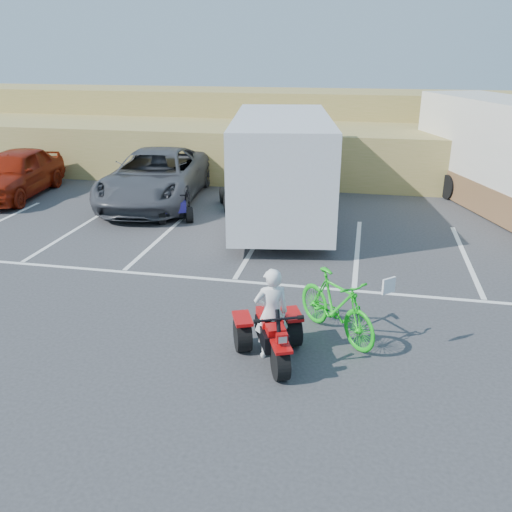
% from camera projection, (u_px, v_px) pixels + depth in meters
% --- Properties ---
extents(ground, '(100.00, 100.00, 0.00)m').
position_uv_depth(ground, '(203.00, 332.00, 10.09)').
color(ground, '#343436').
rests_on(ground, ground).
extents(parking_stripes, '(28.00, 5.16, 0.01)m').
position_uv_depth(parking_stripes, '(283.00, 258.00, 13.65)').
color(parking_stripes, white).
rests_on(parking_stripes, ground).
extents(grass_embankment, '(40.00, 8.50, 3.10)m').
position_uv_depth(grass_embankment, '(304.00, 134.00, 23.74)').
color(grass_embankment, olive).
rests_on(grass_embankment, ground).
extents(red_trike_atv, '(1.68, 1.90, 1.02)m').
position_uv_depth(red_trike_atv, '(273.00, 360.00, 9.18)').
color(red_trike_atv, '#B00A0A').
rests_on(red_trike_atv, ground).
extents(rider, '(0.69, 0.58, 1.62)m').
position_uv_depth(rider, '(271.00, 313.00, 9.03)').
color(rider, white).
rests_on(rider, ground).
extents(green_dirt_bike, '(1.82, 1.88, 1.22)m').
position_uv_depth(green_dirt_bike, '(336.00, 306.00, 9.74)').
color(green_dirt_bike, '#14BF19').
rests_on(green_dirt_bike, ground).
extents(grey_pickup, '(3.57, 6.55, 1.74)m').
position_uv_depth(grey_pickup, '(156.00, 177.00, 18.32)').
color(grey_pickup, '#404147').
rests_on(grey_pickup, ground).
extents(red_car, '(2.55, 5.09, 1.66)m').
position_uv_depth(red_car, '(14.00, 173.00, 19.05)').
color(red_car, maroon).
rests_on(red_car, ground).
extents(cargo_trailer, '(3.73, 7.07, 3.14)m').
position_uv_depth(cargo_trailer, '(281.00, 166.00, 15.90)').
color(cargo_trailer, silver).
rests_on(cargo_trailer, ground).
extents(quad_atv_blue, '(1.49, 1.66, 0.89)m').
position_uv_depth(quad_atv_blue, '(175.00, 219.00, 16.76)').
color(quad_atv_blue, navy).
rests_on(quad_atv_blue, ground).
extents(quad_atv_green, '(1.72, 1.94, 1.05)m').
position_uv_depth(quad_atv_green, '(240.00, 207.00, 18.06)').
color(quad_atv_green, '#145B21').
rests_on(quad_atv_green, ground).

